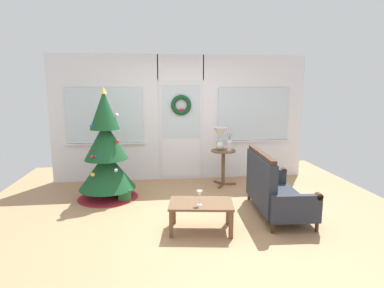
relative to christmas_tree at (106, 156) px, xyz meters
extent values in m
plane|color=#AD7F56|center=(1.37, -1.00, -0.74)|extent=(6.76, 6.76, 0.00)
cube|color=white|center=(-0.15, 1.09, 0.53)|extent=(2.15, 0.08, 2.55)
cube|color=white|center=(2.90, 1.09, 0.53)|extent=(2.15, 0.08, 2.55)
cube|color=white|center=(1.37, 1.09, 1.56)|extent=(0.94, 0.08, 0.50)
cube|color=silver|center=(1.37, 1.05, 0.28)|extent=(0.90, 0.05, 2.05)
cube|color=white|center=(1.37, 1.02, -0.29)|extent=(0.78, 0.02, 0.80)
cube|color=silver|center=(1.37, 1.02, 0.66)|extent=(0.78, 0.01, 1.10)
cube|color=silver|center=(-0.15, 1.03, 0.61)|extent=(1.50, 0.01, 1.10)
cube|color=silver|center=(2.90, 1.03, 0.61)|extent=(1.50, 0.01, 1.10)
cube|color=silver|center=(-0.15, 1.02, 0.04)|extent=(1.59, 0.06, 0.03)
cube|color=silver|center=(2.90, 1.02, 0.04)|extent=(1.59, 0.06, 0.03)
torus|color=#164424|center=(1.37, 0.99, 0.81)|extent=(0.41, 0.09, 0.41)
cube|color=red|center=(1.37, 0.97, 0.68)|extent=(0.10, 0.02, 0.10)
cylinder|color=#4C331E|center=(0.00, 0.00, -0.61)|extent=(0.10, 0.10, 0.25)
cone|color=maroon|center=(0.00, 0.00, -0.69)|extent=(1.03, 1.03, 0.10)
cone|color=#194C28|center=(0.00, 0.00, -0.24)|extent=(0.96, 0.96, 0.64)
cone|color=#194C28|center=(0.00, 0.00, 0.27)|extent=(0.73, 0.73, 0.64)
cone|color=#194C28|center=(0.00, 0.00, 0.78)|extent=(0.50, 0.50, 0.64)
cone|color=#E0BC4C|center=(0.00, 0.00, 1.11)|extent=(0.12, 0.12, 0.12)
sphere|color=red|center=(-0.18, -0.29, 0.06)|extent=(0.05, 0.05, 0.05)
sphere|color=gold|center=(-0.18, -0.30, -0.24)|extent=(0.07, 0.07, 0.07)
sphere|color=silver|center=(0.19, -0.34, -0.17)|extent=(0.06, 0.06, 0.06)
sphere|color=#264CB2|center=(-0.19, -0.09, 0.52)|extent=(0.07, 0.07, 0.07)
sphere|color=red|center=(0.21, -0.13, 0.27)|extent=(0.06, 0.06, 0.06)
sphere|color=gold|center=(0.04, 0.27, 0.41)|extent=(0.08, 0.08, 0.08)
sphere|color=silver|center=(0.20, 0.03, 0.69)|extent=(0.07, 0.07, 0.07)
sphere|color=#264CB2|center=(-0.13, -0.26, 0.05)|extent=(0.05, 0.05, 0.05)
cylinder|color=#3D281C|center=(2.95, -1.72, -0.67)|extent=(0.05, 0.05, 0.14)
cylinder|color=#3D281C|center=(3.01, -0.42, -0.67)|extent=(0.05, 0.05, 0.14)
cylinder|color=#3D281C|center=(2.35, -1.68, -0.67)|extent=(0.05, 0.05, 0.14)
cylinder|color=#3D281C|center=(2.41, -0.39, -0.67)|extent=(0.05, 0.05, 0.14)
cube|color=#282D38|center=(2.68, -1.05, -0.53)|extent=(0.78, 1.27, 0.14)
cube|color=#282D38|center=(2.38, -1.04, -0.15)|extent=(0.19, 1.24, 0.62)
cube|color=#3D281C|center=(2.38, -1.04, 0.19)|extent=(0.14, 1.21, 0.06)
cube|color=#282D38|center=(2.64, -1.71, -0.41)|extent=(0.67, 0.13, 0.38)
cylinder|color=#3D281C|center=(2.94, -1.73, -0.24)|extent=(0.09, 0.09, 0.09)
cube|color=#282D38|center=(2.72, -0.39, -0.41)|extent=(0.67, 0.13, 0.38)
cylinder|color=#3D281C|center=(3.01, -0.40, -0.24)|extent=(0.09, 0.09, 0.09)
cylinder|color=brown|center=(2.15, 0.48, -0.05)|extent=(0.48, 0.48, 0.02)
cylinder|color=brown|center=(2.15, 0.48, -0.40)|extent=(0.07, 0.07, 0.68)
cube|color=brown|center=(2.31, 0.48, -0.72)|extent=(0.20, 0.05, 0.04)
cube|color=brown|center=(2.07, 0.62, -0.72)|extent=(0.14, 0.20, 0.04)
cube|color=brown|center=(2.07, 0.34, -0.72)|extent=(0.14, 0.20, 0.04)
sphere|color=silver|center=(2.09, 0.52, 0.04)|extent=(0.16, 0.16, 0.16)
cylinder|color=silver|center=(2.09, 0.52, 0.17)|extent=(0.02, 0.02, 0.06)
cone|color=silver|center=(2.09, 0.52, 0.30)|extent=(0.28, 0.28, 0.20)
cylinder|color=beige|center=(2.25, 0.42, 0.04)|extent=(0.09, 0.09, 0.16)
sphere|color=beige|center=(2.25, 0.42, 0.12)|extent=(0.10, 0.10, 0.10)
cylinder|color=#4C7042|center=(2.23, 0.42, 0.22)|extent=(0.07, 0.01, 0.17)
cylinder|color=#4C7042|center=(2.25, 0.42, 0.22)|extent=(0.01, 0.01, 0.18)
cylinder|color=#4C7042|center=(2.27, 0.42, 0.22)|extent=(0.07, 0.01, 0.17)
cube|color=brown|center=(1.42, -1.49, -0.36)|extent=(0.90, 0.63, 0.03)
cube|color=brown|center=(1.01, -1.66, -0.56)|extent=(0.05, 0.05, 0.36)
cube|color=brown|center=(1.77, -1.76, -0.56)|extent=(0.05, 0.05, 0.36)
cube|color=brown|center=(1.08, -1.22, -0.56)|extent=(0.05, 0.05, 0.36)
cube|color=brown|center=(1.83, -1.33, -0.56)|extent=(0.05, 0.05, 0.36)
cylinder|color=silver|center=(1.39, -1.58, -0.35)|extent=(0.06, 0.06, 0.01)
cylinder|color=silver|center=(1.39, -1.58, -0.29)|extent=(0.01, 0.01, 0.10)
cone|color=silver|center=(1.39, -1.58, -0.20)|extent=(0.08, 0.08, 0.09)
cube|color=#266633|center=(0.30, -0.18, -0.64)|extent=(0.20, 0.18, 0.20)
camera|label=1|loc=(0.83, -5.50, 1.14)|focal=30.00mm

